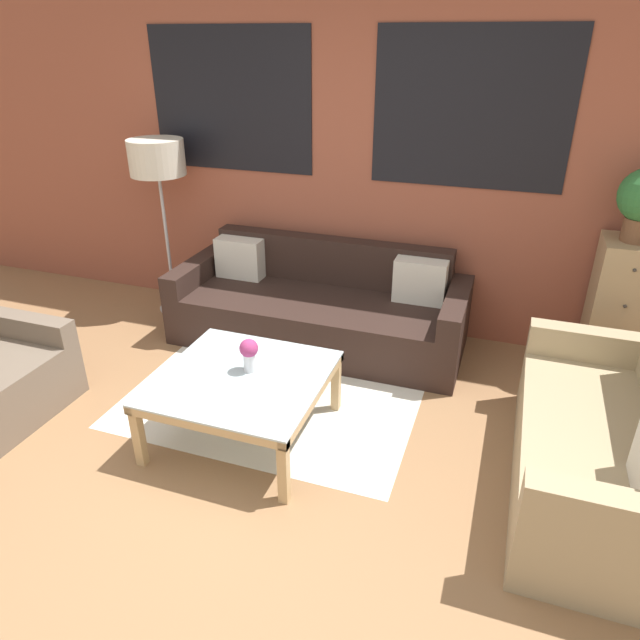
# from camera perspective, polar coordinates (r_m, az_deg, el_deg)

# --- Properties ---
(ground_plane) EXTENTS (16.00, 16.00, 0.00)m
(ground_plane) POSITION_cam_1_polar(r_m,az_deg,el_deg) (3.31, -11.30, -17.37)
(ground_plane) COLOR #8E6642
(wall_back_brick) EXTENTS (8.40, 0.09, 2.80)m
(wall_back_brick) POSITION_cam_1_polar(r_m,az_deg,el_deg) (4.71, 2.36, 16.02)
(wall_back_brick) COLOR brown
(wall_back_brick) RESTS_ON ground_plane
(rug) EXTENTS (1.98, 1.76, 0.00)m
(rug) POSITION_cam_1_polar(r_m,az_deg,el_deg) (4.16, -3.79, -6.49)
(rug) COLOR silver
(rug) RESTS_ON ground_plane
(couch_dark) EXTENTS (2.32, 0.88, 0.78)m
(couch_dark) POSITION_cam_1_polar(r_m,az_deg,el_deg) (4.63, -0.06, 1.08)
(couch_dark) COLOR black
(couch_dark) RESTS_ON ground_plane
(settee_vintage) EXTENTS (0.80, 1.66, 0.92)m
(settee_vintage) POSITION_cam_1_polar(r_m,az_deg,el_deg) (3.45, 26.93, -11.40)
(settee_vintage) COLOR tan
(settee_vintage) RESTS_ON ground_plane
(coffee_table) EXTENTS (0.98, 0.98, 0.43)m
(coffee_table) POSITION_cam_1_polar(r_m,az_deg,el_deg) (3.51, -7.76, -6.40)
(coffee_table) COLOR silver
(coffee_table) RESTS_ON ground_plane
(floor_lamp) EXTENTS (0.46, 0.46, 1.52)m
(floor_lamp) POSITION_cam_1_polar(r_m,az_deg,el_deg) (5.06, -15.96, 14.87)
(floor_lamp) COLOR #B2B2B7
(floor_lamp) RESTS_ON ground_plane
(drawer_cabinet) EXTENTS (0.38, 0.44, 1.04)m
(drawer_cabinet) POSITION_cam_1_polar(r_m,az_deg,el_deg) (4.57, 27.57, 0.83)
(drawer_cabinet) COLOR tan
(drawer_cabinet) RESTS_ON ground_plane
(flower_vase) EXTENTS (0.11, 0.11, 0.21)m
(flower_vase) POSITION_cam_1_polar(r_m,az_deg,el_deg) (3.46, -7.11, -3.26)
(flower_vase) COLOR silver
(flower_vase) RESTS_ON coffee_table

